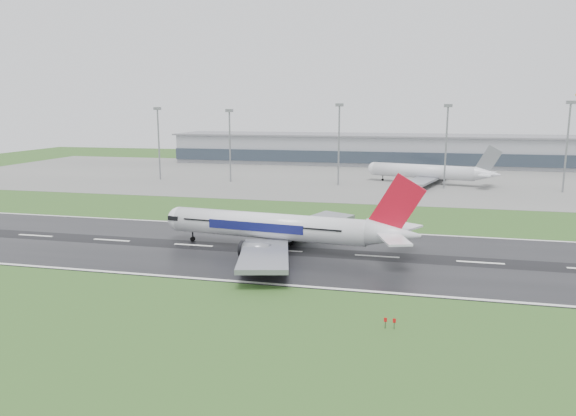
# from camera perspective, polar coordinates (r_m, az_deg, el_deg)

# --- Properties ---
(ground) EXTENTS (520.00, 520.00, 0.00)m
(ground) POSITION_cam_1_polar(r_m,az_deg,el_deg) (111.60, 9.39, -5.10)
(ground) COLOR #294F1D
(ground) RESTS_ON ground
(runway) EXTENTS (400.00, 45.00, 0.10)m
(runway) POSITION_cam_1_polar(r_m,az_deg,el_deg) (111.59, 9.39, -5.07)
(runway) COLOR black
(runway) RESTS_ON ground
(apron) EXTENTS (400.00, 130.00, 0.08)m
(apron) POSITION_cam_1_polar(r_m,az_deg,el_deg) (234.34, 11.42, 3.06)
(apron) COLOR slate
(apron) RESTS_ON ground
(terminal) EXTENTS (240.00, 36.00, 15.00)m
(terminal) POSITION_cam_1_polar(r_m,az_deg,el_deg) (293.26, 11.85, 5.98)
(terminal) COLOR gray
(terminal) RESTS_ON ground
(main_airliner) EXTENTS (62.08, 59.73, 16.60)m
(main_airliner) POSITION_cam_1_polar(r_m,az_deg,el_deg) (113.15, -0.30, -0.37)
(main_airliner) COLOR silver
(main_airliner) RESTS_ON runway
(parked_airliner) EXTENTS (64.13, 61.61, 15.48)m
(parked_airliner) POSITION_cam_1_polar(r_m,az_deg,el_deg) (220.41, 14.65, 4.50)
(parked_airliner) COLOR silver
(parked_airliner) RESTS_ON apron
(floodmast_0) EXTENTS (0.64, 0.64, 28.86)m
(floodmast_0) POSITION_cam_1_polar(r_m,az_deg,el_deg) (232.15, -13.49, 6.48)
(floodmast_0) COLOR gray
(floodmast_0) RESTS_ON ground
(floodmast_1) EXTENTS (0.64, 0.64, 28.09)m
(floodmast_1) POSITION_cam_1_polar(r_m,az_deg,el_deg) (220.08, -6.15, 6.40)
(floodmast_1) COLOR gray
(floodmast_1) RESTS_ON ground
(floodmast_2) EXTENTS (0.64, 0.64, 30.24)m
(floodmast_2) POSITION_cam_1_polar(r_m,az_deg,el_deg) (209.73, 5.39, 6.50)
(floodmast_2) COLOR gray
(floodmast_2) RESTS_ON ground
(floodmast_3) EXTENTS (0.64, 0.64, 29.95)m
(floodmast_3) POSITION_cam_1_polar(r_m,az_deg,el_deg) (208.21, 16.35, 6.05)
(floodmast_3) COLOR gray
(floodmast_3) RESTS_ON ground
(floodmast_4) EXTENTS (0.64, 0.64, 31.03)m
(floodmast_4) POSITION_cam_1_polar(r_m,az_deg,el_deg) (214.42, 27.37, 5.56)
(floodmast_4) COLOR gray
(floodmast_4) RESTS_ON ground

